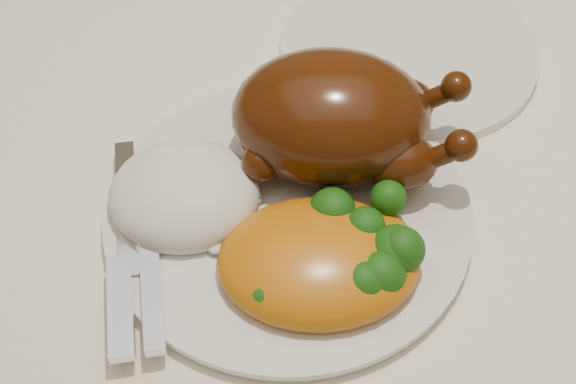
{
  "coord_description": "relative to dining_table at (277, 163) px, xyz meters",
  "views": [
    {
      "loc": [
        -0.03,
        -0.52,
        1.26
      ],
      "look_at": [
        -0.0,
        -0.15,
        0.8
      ],
      "focal_mm": 50.0,
      "sensor_mm": 36.0,
      "label": 1
    }
  ],
  "objects": [
    {
      "name": "dinner_plate",
      "position": [
        -0.0,
        -0.15,
        0.11
      ],
      "size": [
        0.35,
        0.35,
        0.01
      ],
      "primitive_type": "cylinder",
      "rotation": [
        0.0,
        0.0,
        0.33
      ],
      "color": "silver",
      "rests_on": "tablecloth"
    },
    {
      "name": "side_plate",
      "position": [
        0.13,
        0.03,
        0.11
      ],
      "size": [
        0.3,
        0.3,
        0.01
      ],
      "primitive_type": "cylinder",
      "rotation": [
        0.0,
        0.0,
        -0.36
      ],
      "color": "silver",
      "rests_on": "tablecloth"
    },
    {
      "name": "tablecloth",
      "position": [
        0.0,
        0.0,
        0.07
      ],
      "size": [
        1.73,
        1.03,
        0.18
      ],
      "color": "silver",
      "rests_on": "dining_table"
    },
    {
      "name": "dining_table",
      "position": [
        0.0,
        0.0,
        0.0
      ],
      "size": [
        1.6,
        0.9,
        0.76
      ],
      "color": "brown",
      "rests_on": "floor"
    },
    {
      "name": "cutlery",
      "position": [
        -0.11,
        -0.2,
        0.12
      ],
      "size": [
        0.04,
        0.2,
        0.01
      ],
      "rotation": [
        0.0,
        0.0,
        0.07
      ],
      "color": "silver",
      "rests_on": "dinner_plate"
    },
    {
      "name": "rice_mound",
      "position": [
        -0.08,
        -0.14,
        0.13
      ],
      "size": [
        0.12,
        0.11,
        0.06
      ],
      "rotation": [
        0.0,
        0.0,
        -0.06
      ],
      "color": "white",
      "rests_on": "dinner_plate"
    },
    {
      "name": "mac_and_cheese",
      "position": [
        0.03,
        -0.2,
        0.13
      ],
      "size": [
        0.15,
        0.12,
        0.06
      ],
      "rotation": [
        0.0,
        0.0,
        -0.04
      ],
      "color": "#C67A0C",
      "rests_on": "dinner_plate"
    },
    {
      "name": "roast_chicken",
      "position": [
        0.04,
        -0.1,
        0.16
      ],
      "size": [
        0.2,
        0.14,
        0.1
      ],
      "rotation": [
        0.0,
        0.0,
        -0.16
      ],
      "color": "#401A06",
      "rests_on": "dinner_plate"
    }
  ]
}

